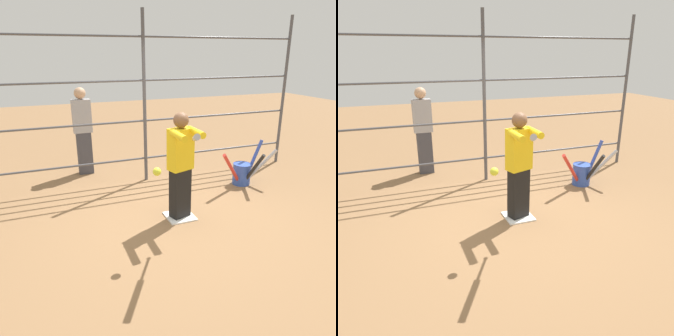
{
  "view_description": "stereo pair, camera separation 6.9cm",
  "coord_description": "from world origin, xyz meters",
  "views": [
    {
      "loc": [
        1.71,
        3.91,
        2.27
      ],
      "look_at": [
        0.29,
        0.27,
        0.88
      ],
      "focal_mm": 35.0,
      "sensor_mm": 36.0,
      "label": 1
    },
    {
      "loc": [
        1.65,
        3.94,
        2.27
      ],
      "look_at": [
        0.29,
        0.27,
        0.88
      ],
      "focal_mm": 35.0,
      "sensor_mm": 36.0,
      "label": 2
    }
  ],
  "objects": [
    {
      "name": "ground_plane",
      "position": [
        0.0,
        0.0,
        0.0
      ],
      "size": [
        24.0,
        24.0,
        0.0
      ],
      "primitive_type": "plane",
      "color": "olive"
    },
    {
      "name": "home_plate",
      "position": [
        0.0,
        0.0,
        0.01
      ],
      "size": [
        0.4,
        0.4,
        0.02
      ],
      "color": "white",
      "rests_on": "ground"
    },
    {
      "name": "fence_backstop",
      "position": [
        0.0,
        -1.6,
        1.47
      ],
      "size": [
        6.04,
        0.06,
        2.94
      ],
      "color": "#4C4C51",
      "rests_on": "ground"
    },
    {
      "name": "batter",
      "position": [
        0.0,
        0.02,
        0.83
      ],
      "size": [
        0.38,
        0.6,
        1.53
      ],
      "color": "black",
      "rests_on": "ground"
    },
    {
      "name": "baseball_bat_swinging",
      "position": [
        0.21,
        0.88,
        1.41
      ],
      "size": [
        0.4,
        0.81,
        0.29
      ],
      "color": "black"
    },
    {
      "name": "softball_in_flight",
      "position": [
        0.58,
        0.67,
        1.01
      ],
      "size": [
        0.1,
        0.1,
        0.1
      ],
      "color": "yellow"
    },
    {
      "name": "bat_bucket",
      "position": [
        -1.56,
        -0.73,
        0.24
      ],
      "size": [
        1.13,
        0.65,
        0.81
      ],
      "color": "#3351B2",
      "rests_on": "ground"
    },
    {
      "name": "bystander_behind_fence",
      "position": [
        1.0,
        -2.37,
        0.87
      ],
      "size": [
        0.34,
        0.21,
        1.67
      ],
      "color": "#3F3F47",
      "rests_on": "ground"
    }
  ]
}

